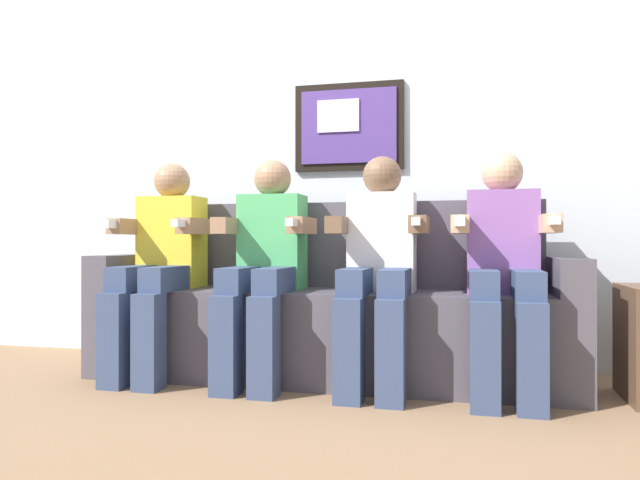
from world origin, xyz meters
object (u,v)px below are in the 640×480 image
object	(u,v)px
person_leftmost	(161,258)
person_rightmost	(504,261)
couch	(328,316)
person_left_center	(265,259)
person_right_center	(379,260)

from	to	relation	value
person_leftmost	person_rightmost	world-z (taller)	same
couch	person_rightmost	world-z (taller)	person_rightmost
person_rightmost	person_left_center	bearing A→B (deg)	179.98
person_leftmost	person_rightmost	bearing A→B (deg)	0.00
couch	person_left_center	world-z (taller)	person_left_center
couch	person_left_center	xyz separation A→B (m)	(-0.28, -0.17, 0.29)
person_left_center	person_right_center	bearing A→B (deg)	0.00
couch	person_right_center	world-z (taller)	person_right_center
person_right_center	person_rightmost	size ratio (longest dim) A/B	1.00
person_leftmost	person_left_center	bearing A→B (deg)	0.05
person_leftmost	person_left_center	xyz separation A→B (m)	(0.56, 0.00, -0.00)
person_right_center	person_rightmost	xyz separation A→B (m)	(0.56, -0.00, 0.00)
person_leftmost	person_right_center	xyz separation A→B (m)	(1.13, 0.00, -0.00)
person_rightmost	couch	bearing A→B (deg)	168.71
person_right_center	person_rightmost	bearing A→B (deg)	-0.05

